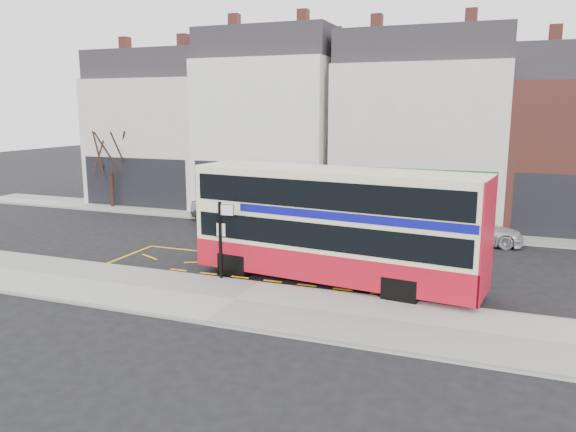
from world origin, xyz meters
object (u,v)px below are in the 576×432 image
at_px(car_grey, 369,220).
at_px(car_silver, 227,209).
at_px(double_decker_bus, 336,225).
at_px(car_white, 473,230).
at_px(bus_stop_post, 222,232).
at_px(street_tree_left, 109,141).
at_px(street_tree_right, 517,164).

bearing_deg(car_grey, car_silver, 95.06).
distance_m(double_decker_bus, car_white, 9.31).
distance_m(double_decker_bus, bus_stop_post, 4.09).
bearing_deg(bus_stop_post, car_white, 45.45).
bearing_deg(double_decker_bus, car_grey, 102.02).
height_order(double_decker_bus, car_white, double_decker_bus).
xyz_separation_m(bus_stop_post, car_white, (8.14, 9.38, -1.20)).
bearing_deg(car_grey, street_tree_left, 89.42).
distance_m(car_silver, car_white, 12.90).
bearing_deg(street_tree_right, double_decker_bus, -117.37).
relative_size(car_silver, street_tree_right, 0.87).
xyz_separation_m(car_grey, street_tree_left, (-16.66, 1.23, 3.51)).
xyz_separation_m(car_silver, street_tree_left, (-8.77, 1.43, 3.46)).
height_order(street_tree_left, street_tree_right, street_tree_left).
bearing_deg(car_white, bus_stop_post, 134.50).
xyz_separation_m(double_decker_bus, car_silver, (-8.64, 8.36, -1.42)).
relative_size(bus_stop_post, car_grey, 0.65).
distance_m(street_tree_left, street_tree_right, 23.49).
relative_size(bus_stop_post, car_white, 0.63).
relative_size(bus_stop_post, street_tree_left, 0.45).
distance_m(car_silver, street_tree_right, 15.24).
height_order(bus_stop_post, car_grey, bus_stop_post).
distance_m(car_white, street_tree_left, 22.02).
bearing_deg(double_decker_bus, car_silver, 142.97).
distance_m(car_grey, car_white, 5.02).
relative_size(car_grey, street_tree_right, 0.84).
height_order(car_silver, street_tree_right, street_tree_right).
relative_size(street_tree_left, street_tree_right, 1.21).
xyz_separation_m(car_grey, car_white, (5.00, -0.42, -0.06)).
xyz_separation_m(car_white, street_tree_right, (1.74, 3.45, 2.85)).
height_order(double_decker_bus, car_grey, double_decker_bus).
distance_m(bus_stop_post, car_silver, 10.77).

